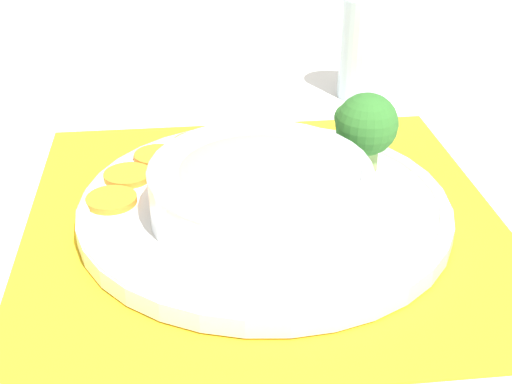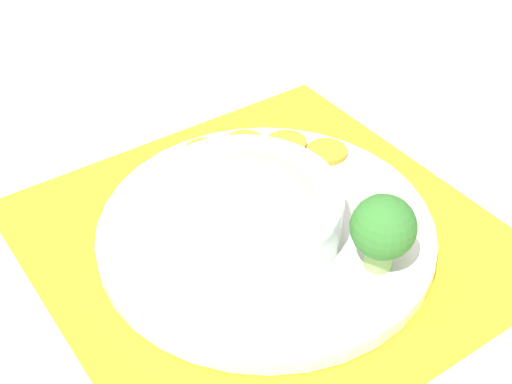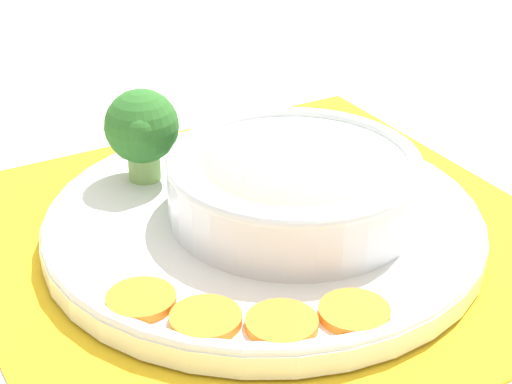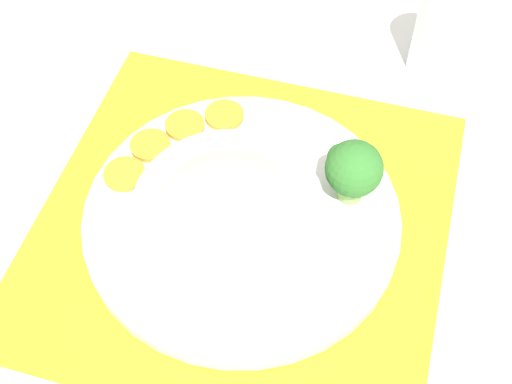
% 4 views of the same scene
% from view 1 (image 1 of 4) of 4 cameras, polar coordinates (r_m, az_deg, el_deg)
% --- Properties ---
extents(ground_plane, '(4.00, 4.00, 0.00)m').
position_cam_1_polar(ground_plane, '(0.63, 0.67, -2.32)').
color(ground_plane, white).
extents(placemat, '(0.42, 0.42, 0.00)m').
position_cam_1_polar(placemat, '(0.63, 0.68, -2.16)').
color(placemat, yellow).
rests_on(placemat, ground_plane).
extents(plate, '(0.32, 0.32, 0.02)m').
position_cam_1_polar(plate, '(0.62, 0.68, -1.11)').
color(plate, white).
rests_on(plate, placemat).
extents(bowl, '(0.18, 0.18, 0.06)m').
position_cam_1_polar(bowl, '(0.58, 0.34, 0.57)').
color(bowl, silver).
rests_on(bowl, plate).
extents(broccoli_floret, '(0.06, 0.06, 0.07)m').
position_cam_1_polar(broccoli_floret, '(0.66, 8.80, 5.25)').
color(broccoli_floret, '#84AD5B').
rests_on(broccoli_floret, plate).
extents(carrot_slice_near, '(0.04, 0.04, 0.01)m').
position_cam_1_polar(carrot_slice_near, '(0.72, -4.93, 3.95)').
color(carrot_slice_near, orange).
rests_on(carrot_slice_near, plate).
extents(carrot_slice_middle, '(0.04, 0.04, 0.01)m').
position_cam_1_polar(carrot_slice_middle, '(0.69, -7.93, 2.87)').
color(carrot_slice_middle, orange).
rests_on(carrot_slice_middle, plate).
extents(carrot_slice_far, '(0.04, 0.04, 0.01)m').
position_cam_1_polar(carrot_slice_far, '(0.66, -10.22, 1.32)').
color(carrot_slice_far, orange).
rests_on(carrot_slice_far, plate).
extents(carrot_slice_extra, '(0.04, 0.04, 0.01)m').
position_cam_1_polar(carrot_slice_extra, '(0.63, -11.49, -0.62)').
color(carrot_slice_extra, orange).
rests_on(carrot_slice_extra, plate).
extents(water_glass, '(0.07, 0.07, 0.12)m').
position_cam_1_polar(water_glass, '(0.89, 8.84, 10.90)').
color(water_glass, silver).
rests_on(water_glass, ground_plane).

